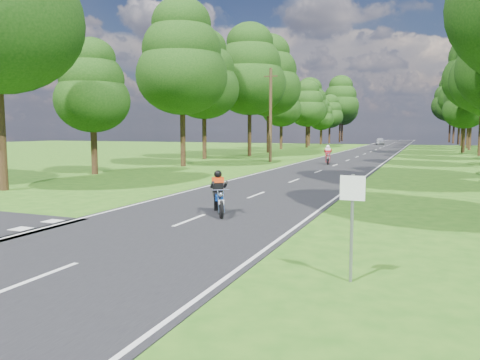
% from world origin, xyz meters
% --- Properties ---
extents(ground, '(160.00, 160.00, 0.00)m').
position_xyz_m(ground, '(0.00, 0.00, 0.00)').
color(ground, '#275C15').
rests_on(ground, ground).
extents(main_road, '(7.00, 140.00, 0.02)m').
position_xyz_m(main_road, '(0.00, 50.00, 0.01)').
color(main_road, black).
rests_on(main_road, ground).
extents(road_markings, '(7.40, 140.00, 0.01)m').
position_xyz_m(road_markings, '(-0.14, 48.13, 0.02)').
color(road_markings, silver).
rests_on(road_markings, main_road).
extents(treeline, '(40.00, 115.35, 14.78)m').
position_xyz_m(treeline, '(1.43, 60.06, 8.25)').
color(treeline, black).
rests_on(treeline, ground).
extents(telegraph_pole, '(1.20, 0.26, 8.00)m').
position_xyz_m(telegraph_pole, '(-6.00, 28.00, 4.07)').
color(telegraph_pole, '#382616').
rests_on(telegraph_pole, ground).
extents(road_sign, '(0.45, 0.07, 2.00)m').
position_xyz_m(road_sign, '(5.50, -2.01, 1.34)').
color(road_sign, slate).
rests_on(road_sign, ground).
extents(rider_near_blue, '(1.39, 1.79, 1.45)m').
position_xyz_m(rider_near_blue, '(0.42, 3.24, 0.74)').
color(rider_near_blue, '#0D3695').
rests_on(rider_near_blue, main_road).
extents(rider_far_red, '(1.02, 1.95, 1.55)m').
position_xyz_m(rider_far_red, '(-0.73, 26.71, 0.79)').
color(rider_far_red, '#AD170D').
rests_on(rider_far_red, main_road).
extents(distant_car, '(1.98, 3.94, 1.29)m').
position_xyz_m(distant_car, '(-1.58, 78.32, 0.66)').
color(distant_car, silver).
rests_on(distant_car, main_road).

